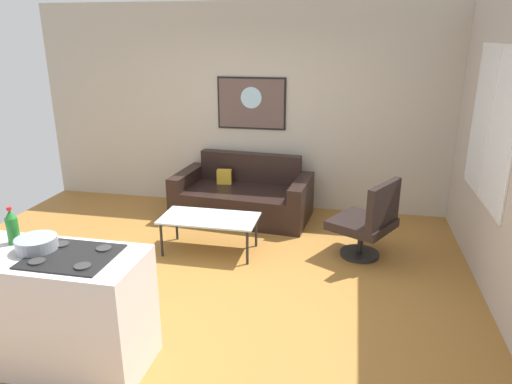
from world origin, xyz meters
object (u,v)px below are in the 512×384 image
object	(u,v)px
soda_bottle_2	(12,227)
wall_painting	(251,103)
armchair	(369,221)
couch	(243,197)
coffee_table	(209,220)
mixing_bowl	(37,244)

from	to	relation	value
soda_bottle_2	wall_painting	distance (m)	3.76
soda_bottle_2	wall_painting	xyz separation A→B (m)	(1.03, 3.59, 0.45)
armchair	wall_painting	size ratio (longest dim) A/B	0.94
couch	armchair	xyz separation A→B (m)	(1.64, -0.97, 0.17)
armchair	soda_bottle_2	distance (m)	3.46
coffee_table	soda_bottle_2	xyz separation A→B (m)	(-0.89, -1.95, 0.64)
couch	soda_bottle_2	bearing A→B (deg)	-108.07
couch	wall_painting	distance (m)	1.30
armchair	wall_painting	bearing A→B (deg)	138.17
armchair	mixing_bowl	bearing A→B (deg)	-137.30
couch	coffee_table	world-z (taller)	couch
coffee_table	mixing_bowl	xyz separation A→B (m)	(-0.65, -2.03, 0.56)
couch	soda_bottle_2	xyz separation A→B (m)	(-1.01, -3.11, 0.75)
couch	soda_bottle_2	distance (m)	3.35
armchair	mixing_bowl	distance (m)	3.31
couch	soda_bottle_2	world-z (taller)	soda_bottle_2
couch	coffee_table	xyz separation A→B (m)	(-0.12, -1.16, 0.11)
armchair	soda_bottle_2	xyz separation A→B (m)	(-2.65, -2.14, 0.59)
coffee_table	wall_painting	xyz separation A→B (m)	(0.13, 1.64, 1.09)
armchair	wall_painting	world-z (taller)	wall_painting
wall_painting	mixing_bowl	bearing A→B (deg)	-102.03
couch	mixing_bowl	world-z (taller)	mixing_bowl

